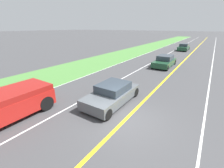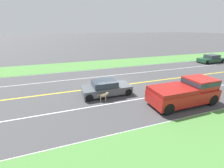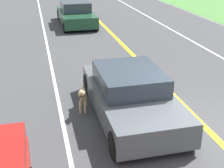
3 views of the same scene
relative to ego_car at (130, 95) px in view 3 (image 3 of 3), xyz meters
name	(u,v)px [view 3 (image 3 of 3)]	position (x,y,z in m)	size (l,w,h in m)	color
ground_plane	(207,130)	(-1.67, 1.21, -0.60)	(400.00, 400.00, 0.00)	#424244
centre_divider_line	(208,129)	(-1.67, 1.21, -0.59)	(0.18, 160.00, 0.01)	yellow
lane_dash_same_dir	(68,149)	(1.83, 1.21, -0.59)	(0.10, 160.00, 0.01)	white
ego_car	(130,95)	(0.00, 0.00, 0.00)	(1.93, 4.21, 1.27)	#51565B
dog	(83,95)	(1.21, -0.54, -0.11)	(0.35, 1.02, 0.78)	#D1B784
car_trailing_near	(76,14)	(-0.14, -11.54, 0.03)	(1.91, 4.52, 1.35)	#1E472D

